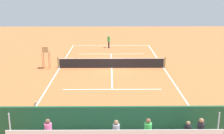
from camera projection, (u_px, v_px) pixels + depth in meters
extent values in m
plane|color=#BC6033|center=(112.00, 68.00, 28.00)|extent=(60.00, 60.00, 0.00)
cube|color=white|center=(111.00, 46.00, 38.61)|extent=(10.00, 0.10, 0.01)
cube|color=white|center=(113.00, 118.00, 17.40)|extent=(10.00, 0.10, 0.01)
cube|color=white|center=(164.00, 68.00, 28.05)|extent=(0.10, 22.00, 0.01)
cube|color=white|center=(59.00, 68.00, 27.96)|extent=(0.10, 22.00, 0.01)
cube|color=white|center=(111.00, 54.00, 33.83)|extent=(7.50, 0.10, 0.01)
cube|color=white|center=(112.00, 89.00, 22.17)|extent=(7.50, 0.10, 0.01)
cube|color=white|center=(112.00, 68.00, 28.00)|extent=(0.10, 12.10, 0.01)
cube|color=white|center=(111.00, 46.00, 38.61)|extent=(0.10, 0.30, 0.01)
cube|color=black|center=(112.00, 63.00, 27.88)|extent=(10.00, 0.02, 0.91)
cube|color=white|center=(112.00, 58.00, 27.75)|extent=(10.00, 0.04, 0.06)
cylinder|color=#2D5133|center=(165.00, 62.00, 27.91)|extent=(0.10, 0.10, 1.07)
cylinder|color=#2D5133|center=(58.00, 63.00, 27.82)|extent=(0.10, 0.10, 1.07)
cube|color=#1E4C2D|center=(114.00, 125.00, 14.24)|extent=(18.00, 0.16, 2.00)
cube|color=silver|center=(115.00, 134.00, 12.40)|extent=(8.60, 0.03, 0.36)
cube|color=silver|center=(115.00, 134.00, 11.51)|extent=(8.60, 0.03, 0.36)
cube|color=#2D2D33|center=(116.00, 134.00, 12.78)|extent=(0.32, 0.40, 0.12)
cylinder|color=#9399A3|center=(116.00, 129.00, 12.59)|extent=(0.30, 0.30, 0.45)
sphere|color=#8C6647|center=(116.00, 122.00, 12.50)|extent=(0.20, 0.20, 0.20)
cube|color=#2D2D33|center=(49.00, 134.00, 11.86)|extent=(0.32, 0.40, 0.12)
cylinder|color=pink|center=(48.00, 129.00, 11.67)|extent=(0.30, 0.30, 0.45)
sphere|color=brown|center=(48.00, 121.00, 11.59)|extent=(0.20, 0.20, 0.20)
cube|color=#2D2D33|center=(187.00, 134.00, 13.70)|extent=(0.32, 0.40, 0.12)
cylinder|color=black|center=(188.00, 129.00, 13.51)|extent=(0.30, 0.30, 0.45)
sphere|color=#8C6647|center=(188.00, 123.00, 13.42)|extent=(0.20, 0.20, 0.20)
cube|color=#2D2D33|center=(199.00, 133.00, 11.92)|extent=(0.32, 0.40, 0.12)
cylinder|color=black|center=(201.00, 128.00, 11.73)|extent=(0.30, 0.30, 0.45)
sphere|color=#8C6647|center=(201.00, 121.00, 11.64)|extent=(0.20, 0.20, 0.20)
cube|color=#2D2D33|center=(147.00, 133.00, 11.90)|extent=(0.32, 0.40, 0.12)
cylinder|color=green|center=(148.00, 128.00, 11.71)|extent=(0.30, 0.30, 0.45)
sphere|color=brown|center=(148.00, 121.00, 11.62)|extent=(0.20, 0.20, 0.20)
cylinder|color=#A88456|center=(50.00, 60.00, 27.94)|extent=(0.07, 0.07, 1.60)
cylinder|color=#A88456|center=(44.00, 60.00, 27.93)|extent=(0.07, 0.07, 1.60)
cylinder|color=#A88456|center=(49.00, 61.00, 27.36)|extent=(0.07, 0.07, 1.60)
cylinder|color=#A88456|center=(42.00, 61.00, 27.35)|extent=(0.07, 0.07, 1.60)
cube|color=#A88456|center=(46.00, 52.00, 27.42)|extent=(0.56, 0.56, 0.06)
cube|color=#A88456|center=(45.00, 49.00, 27.12)|extent=(0.56, 0.06, 0.48)
cube|color=#A88456|center=(48.00, 50.00, 27.39)|extent=(0.04, 0.48, 0.04)
cube|color=#A88456|center=(43.00, 50.00, 27.38)|extent=(0.04, 0.48, 0.04)
cube|color=#33383D|center=(154.00, 128.00, 15.18)|extent=(1.80, 0.40, 0.05)
cylinder|color=#33383D|center=(168.00, 132.00, 15.24)|extent=(0.06, 0.06, 0.45)
cylinder|color=#33383D|center=(139.00, 132.00, 15.23)|extent=(0.06, 0.06, 0.45)
cube|color=#33383D|center=(155.00, 124.00, 14.92)|extent=(1.80, 0.04, 0.36)
cylinder|color=black|center=(109.00, 44.00, 37.19)|extent=(0.14, 0.14, 0.85)
cylinder|color=black|center=(109.00, 45.00, 36.98)|extent=(0.14, 0.14, 0.85)
cylinder|color=green|center=(109.00, 39.00, 36.89)|extent=(0.43, 0.43, 0.60)
sphere|color=beige|center=(109.00, 36.00, 36.78)|extent=(0.22, 0.22, 0.22)
cylinder|color=beige|center=(109.00, 35.00, 36.55)|extent=(0.26, 0.14, 0.55)
cylinder|color=beige|center=(108.00, 38.00, 37.09)|extent=(0.11, 0.11, 0.50)
cylinder|color=black|center=(104.00, 48.00, 37.08)|extent=(0.28, 0.09, 0.03)
torus|color=#D8CC4C|center=(107.00, 48.00, 37.02)|extent=(0.37, 0.37, 0.02)
cylinder|color=white|center=(107.00, 48.00, 37.02)|extent=(0.25, 0.25, 0.00)
sphere|color=#CCDB33|center=(94.00, 52.00, 34.57)|extent=(0.07, 0.07, 0.07)
sphere|color=#CCDB33|center=(116.00, 54.00, 33.80)|extent=(0.07, 0.07, 0.07)
cylinder|color=#232328|center=(34.00, 131.00, 14.90)|extent=(0.14, 0.14, 0.85)
cylinder|color=#232328|center=(36.00, 129.00, 15.11)|extent=(0.14, 0.14, 0.85)
cylinder|color=yellow|center=(34.00, 117.00, 14.81)|extent=(0.38, 0.38, 0.60)
sphere|color=beige|center=(33.00, 110.00, 14.71)|extent=(0.22, 0.22, 0.22)
cylinder|color=beige|center=(35.00, 106.00, 14.89)|extent=(0.25, 0.11, 0.55)
cylinder|color=beige|center=(32.00, 118.00, 14.60)|extent=(0.10, 0.10, 0.50)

